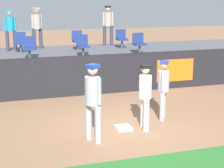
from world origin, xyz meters
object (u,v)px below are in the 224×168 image
object	(u,v)px
player_runner_visitor	(163,86)
seat_back_left	(20,41)
seat_front_center	(83,44)
seat_back_center	(78,39)
spectator_hooded	(37,25)
spectator_capped	(108,23)
player_fielder_home	(145,92)
seat_front_left	(29,46)
first_base	(123,128)
seat_front_right	(139,42)
spectator_casual	(10,28)
player_coach_visitor	(93,98)
seat_back_right	(121,38)

from	to	relation	value
player_runner_visitor	seat_back_left	distance (m)	7.41
seat_front_center	seat_back_center	distance (m)	1.81
spectator_hooded	spectator_capped	size ratio (longest dim) A/B	0.97
player_fielder_home	seat_front_left	distance (m)	5.89
seat_front_center	first_base	bearing A→B (deg)	-91.43
seat_back_center	seat_front_center	bearing A→B (deg)	-95.98
seat_front_center	seat_front_right	xyz separation A→B (m)	(2.33, 0.00, 0.00)
first_base	spectator_casual	size ratio (longest dim) A/B	0.23
seat_back_left	spectator_casual	bearing A→B (deg)	121.83
spectator_hooded	spectator_capped	distance (m)	3.35
seat_front_center	seat_front_right	size ratio (longest dim) A/B	1.00
spectator_hooded	spectator_casual	distance (m)	1.19
seat_back_center	player_coach_visitor	bearing A→B (deg)	-99.61
spectator_casual	player_runner_visitor	bearing A→B (deg)	122.06
seat_back_right	seat_front_left	distance (m)	4.60
spectator_capped	spectator_casual	distance (m)	4.52
seat_front_center	player_coach_visitor	bearing A→B (deg)	-100.73
seat_front_right	seat_front_left	bearing A→B (deg)	180.00
player_fielder_home	seat_front_right	distance (m)	5.69
player_runner_visitor	seat_front_right	bearing A→B (deg)	-161.32
first_base	seat_back_right	xyz separation A→B (m)	(2.33, 6.99, 1.57)
seat_front_center	seat_back_right	size ratio (longest dim) A/B	1.00
seat_front_right	seat_back_right	distance (m)	1.80
seat_back_left	seat_front_center	bearing A→B (deg)	-38.95
player_fielder_home	seat_front_center	distance (m)	5.37
seat_back_left	spectator_capped	bearing A→B (deg)	15.43
first_base	seat_back_center	distance (m)	7.17
first_base	player_runner_visitor	world-z (taller)	player_runner_visitor
player_fielder_home	seat_front_center	size ratio (longest dim) A/B	2.05
player_runner_visitor	spectator_casual	distance (m)	8.12
player_runner_visitor	seat_front_right	xyz separation A→B (m)	(1.12, 4.73, 0.63)
player_runner_visitor	spectator_hooded	bearing A→B (deg)	-128.44
seat_front_right	seat_back_center	distance (m)	2.80
seat_back_right	spectator_casual	world-z (taller)	spectator_casual
player_runner_visitor	player_coach_visitor	size ratio (longest dim) A/B	0.89
seat_front_right	spectator_casual	distance (m)	5.46
player_fielder_home	spectator_hooded	world-z (taller)	spectator_hooded
seat_back_center	first_base	bearing A→B (deg)	-92.61
player_runner_visitor	seat_front_left	size ratio (longest dim) A/B	2.00
seat_front_left	player_coach_visitor	bearing A→B (deg)	-80.72
player_coach_visitor	seat_back_right	size ratio (longest dim) A/B	2.25
seat_front_center	spectator_hooded	xyz separation A→B (m)	(-1.43, 2.69, 0.57)
player_fielder_home	seat_back_right	distance (m)	7.36
seat_front_right	spectator_hooded	size ratio (longest dim) A/B	0.47
seat_back_center	spectator_capped	world-z (taller)	spectator_capped
player_runner_visitor	spectator_hooded	world-z (taller)	spectator_hooded
first_base	seat_front_center	world-z (taller)	seat_front_center
seat_back_center	spectator_capped	size ratio (longest dim) A/B	0.45
seat_front_center	seat_back_right	bearing A→B (deg)	39.31
player_fielder_home	spectator_hooded	size ratio (longest dim) A/B	0.95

